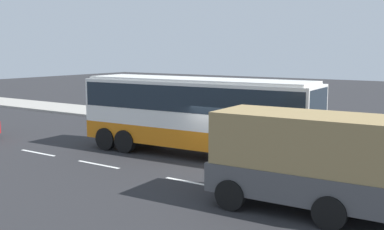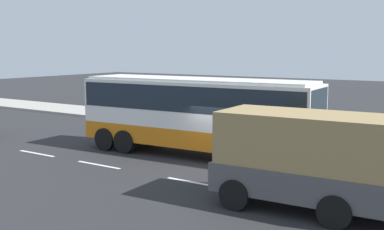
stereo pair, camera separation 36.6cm
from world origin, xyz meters
name	(u,v)px [view 1 (the left image)]	position (x,y,z in m)	size (l,w,h in m)	color
ground_plane	(217,166)	(0.00, 0.00, 0.00)	(120.00, 120.00, 0.00)	#28282B
sidewalk_curb	(298,133)	(0.00, 9.11, 0.07)	(80.00, 4.00, 0.15)	#A8A399
lane_centreline	(254,194)	(3.08, -2.69, 0.00)	(40.98, 0.16, 0.01)	white
coach_bus	(196,108)	(-1.79, 1.07, 2.22)	(11.36, 3.22, 3.58)	orange
cargo_truck	(344,163)	(6.19, -3.19, 1.62)	(8.34, 2.96, 2.98)	red
pedestrian_near_curb	(287,114)	(-0.68, 9.04, 1.12)	(0.32, 0.32, 1.68)	#38334C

